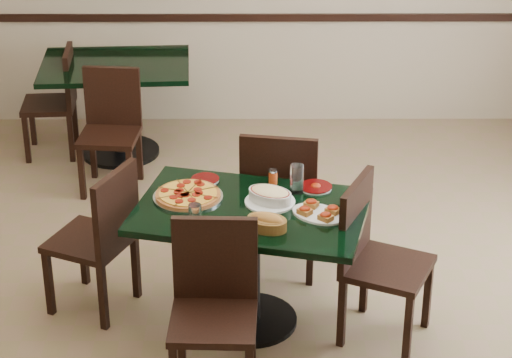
{
  "coord_description": "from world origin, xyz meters",
  "views": [
    {
      "loc": [
        -0.07,
        -5.1,
        3.33
      ],
      "look_at": [
        -0.06,
        0.0,
        0.79
      ],
      "focal_mm": 70.0,
      "sensor_mm": 36.0,
      "label": 1
    }
  ],
  "objects_px": {
    "chair_near": "(214,299)",
    "lasagna_casserole": "(270,195)",
    "chair_far": "(281,194)",
    "bread_basket": "(267,222)",
    "back_chair_near": "(111,123)",
    "main_table": "(251,237)",
    "chair_right": "(373,252)",
    "back_table": "(117,91)",
    "chair_left": "(102,233)",
    "bruschetta_platter": "(318,212)",
    "pepperoni_pizza": "(188,195)",
    "back_chair_left": "(58,97)"
  },
  "relations": [
    {
      "from": "back_table",
      "to": "chair_right",
      "type": "xyz_separation_m",
      "value": [
        1.71,
        -2.43,
        0.0
      ]
    },
    {
      "from": "back_table",
      "to": "chair_left",
      "type": "bearing_deg",
      "value": -88.67
    },
    {
      "from": "main_table",
      "to": "back_chair_near",
      "type": "bearing_deg",
      "value": 133.07
    },
    {
      "from": "chair_far",
      "to": "bread_basket",
      "type": "bearing_deg",
      "value": 92.29
    },
    {
      "from": "back_table",
      "to": "bruschetta_platter",
      "type": "relative_size",
      "value": 3.15
    },
    {
      "from": "pepperoni_pizza",
      "to": "lasagna_casserole",
      "type": "distance_m",
      "value": 0.46
    },
    {
      "from": "chair_left",
      "to": "back_chair_left",
      "type": "relative_size",
      "value": 1.07
    },
    {
      "from": "pepperoni_pizza",
      "to": "bruschetta_platter",
      "type": "distance_m",
      "value": 0.75
    },
    {
      "from": "chair_right",
      "to": "back_chair_near",
      "type": "bearing_deg",
      "value": 66.64
    },
    {
      "from": "back_table",
      "to": "lasagna_casserole",
      "type": "height_order",
      "value": "lasagna_casserole"
    },
    {
      "from": "chair_far",
      "to": "chair_right",
      "type": "distance_m",
      "value": 0.81
    },
    {
      "from": "back_table",
      "to": "chair_near",
      "type": "xyz_separation_m",
      "value": [
        0.85,
        -2.89,
        -0.0
      ]
    },
    {
      "from": "back_chair_near",
      "to": "bruschetta_platter",
      "type": "bearing_deg",
      "value": -48.64
    },
    {
      "from": "chair_far",
      "to": "back_chair_near",
      "type": "relative_size",
      "value": 1.12
    },
    {
      "from": "chair_right",
      "to": "back_table",
      "type": "bearing_deg",
      "value": 60.04
    },
    {
      "from": "main_table",
      "to": "chair_near",
      "type": "xyz_separation_m",
      "value": [
        -0.19,
        -0.56,
        -0.04
      ]
    },
    {
      "from": "back_chair_left",
      "to": "bread_basket",
      "type": "distance_m",
      "value": 3.04
    },
    {
      "from": "back_chair_left",
      "to": "bread_basket",
      "type": "xyz_separation_m",
      "value": [
        1.58,
        -2.58,
        0.32
      ]
    },
    {
      "from": "back_table",
      "to": "back_chair_near",
      "type": "height_order",
      "value": "back_chair_near"
    },
    {
      "from": "main_table",
      "to": "bread_basket",
      "type": "relative_size",
      "value": 5.37
    },
    {
      "from": "chair_near",
      "to": "back_chair_left",
      "type": "xyz_separation_m",
      "value": [
        -1.31,
        2.91,
        -0.05
      ]
    },
    {
      "from": "pepperoni_pizza",
      "to": "bruschetta_platter",
      "type": "relative_size",
      "value": 1.06
    },
    {
      "from": "back_table",
      "to": "chair_right",
      "type": "distance_m",
      "value": 2.97
    },
    {
      "from": "chair_far",
      "to": "bread_basket",
      "type": "distance_m",
      "value": 0.81
    },
    {
      "from": "back_table",
      "to": "bruschetta_platter",
      "type": "distance_m",
      "value": 2.8
    },
    {
      "from": "chair_far",
      "to": "chair_near",
      "type": "distance_m",
      "value": 1.16
    },
    {
      "from": "pepperoni_pizza",
      "to": "bruschetta_platter",
      "type": "xyz_separation_m",
      "value": [
        0.72,
        -0.21,
        0.01
      ]
    },
    {
      "from": "chair_left",
      "to": "bread_basket",
      "type": "height_order",
      "value": "chair_left"
    },
    {
      "from": "chair_far",
      "to": "back_chair_left",
      "type": "bearing_deg",
      "value": -38.0
    },
    {
      "from": "chair_left",
      "to": "bread_basket",
      "type": "distance_m",
      "value": 1.05
    },
    {
      "from": "main_table",
      "to": "back_chair_near",
      "type": "height_order",
      "value": "back_chair_near"
    },
    {
      "from": "back_table",
      "to": "chair_right",
      "type": "bearing_deg",
      "value": -58.25
    },
    {
      "from": "chair_left",
      "to": "chair_right",
      "type": "bearing_deg",
      "value": 105.19
    },
    {
      "from": "back_table",
      "to": "back_chair_left",
      "type": "bearing_deg",
      "value": 174.28
    },
    {
      "from": "main_table",
      "to": "back_chair_left",
      "type": "xyz_separation_m",
      "value": [
        -1.49,
        2.35,
        -0.09
      ]
    },
    {
      "from": "pepperoni_pizza",
      "to": "lasagna_casserole",
      "type": "bearing_deg",
      "value": -7.85
    },
    {
      "from": "chair_left",
      "to": "bruschetta_platter",
      "type": "height_order",
      "value": "chair_left"
    },
    {
      "from": "back_chair_near",
      "to": "back_chair_left",
      "type": "distance_m",
      "value": 0.73
    },
    {
      "from": "chair_near",
      "to": "chair_left",
      "type": "distance_m",
      "value": 0.97
    },
    {
      "from": "main_table",
      "to": "chair_right",
      "type": "height_order",
      "value": "chair_right"
    },
    {
      "from": "chair_near",
      "to": "lasagna_casserole",
      "type": "relative_size",
      "value": 3.1
    },
    {
      "from": "chair_far",
      "to": "bruschetta_platter",
      "type": "height_order",
      "value": "chair_far"
    },
    {
      "from": "main_table",
      "to": "back_table",
      "type": "bearing_deg",
      "value": 127.54
    },
    {
      "from": "chair_left",
      "to": "pepperoni_pizza",
      "type": "height_order",
      "value": "chair_left"
    },
    {
      "from": "chair_far",
      "to": "back_chair_near",
      "type": "distance_m",
      "value": 1.73
    },
    {
      "from": "chair_near",
      "to": "pepperoni_pizza",
      "type": "xyz_separation_m",
      "value": [
        -0.17,
        0.68,
        0.24
      ]
    },
    {
      "from": "back_table",
      "to": "back_chair_near",
      "type": "distance_m",
      "value": 0.54
    },
    {
      "from": "back_table",
      "to": "pepperoni_pizza",
      "type": "height_order",
      "value": "pepperoni_pizza"
    },
    {
      "from": "back_chair_left",
      "to": "chair_far",
      "type": "bearing_deg",
      "value": 38.88
    },
    {
      "from": "back_table",
      "to": "back_chair_left",
      "type": "relative_size",
      "value": 1.36
    }
  ]
}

